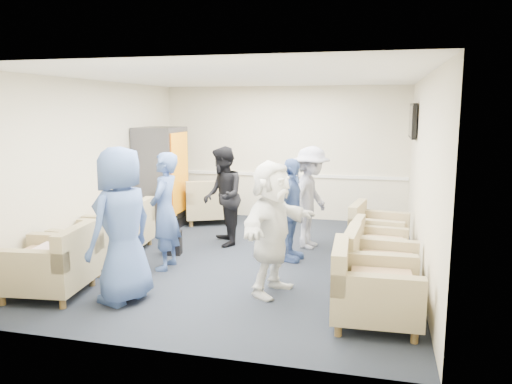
% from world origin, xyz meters
% --- Properties ---
extents(floor, '(6.00, 6.00, 0.00)m').
position_xyz_m(floor, '(0.00, 0.00, 0.00)').
color(floor, black).
rests_on(floor, ground).
extents(ceiling, '(6.00, 6.00, 0.00)m').
position_xyz_m(ceiling, '(0.00, 0.00, 2.70)').
color(ceiling, white).
rests_on(ceiling, back_wall).
extents(back_wall, '(5.00, 0.02, 2.70)m').
position_xyz_m(back_wall, '(0.00, 3.00, 1.35)').
color(back_wall, beige).
rests_on(back_wall, floor).
extents(front_wall, '(5.00, 0.02, 2.70)m').
position_xyz_m(front_wall, '(0.00, -3.00, 1.35)').
color(front_wall, beige).
rests_on(front_wall, floor).
extents(left_wall, '(0.02, 6.00, 2.70)m').
position_xyz_m(left_wall, '(-2.50, 0.00, 1.35)').
color(left_wall, beige).
rests_on(left_wall, floor).
extents(right_wall, '(0.02, 6.00, 2.70)m').
position_xyz_m(right_wall, '(2.50, 0.00, 1.35)').
color(right_wall, beige).
rests_on(right_wall, floor).
extents(chair_rail, '(4.98, 0.04, 0.06)m').
position_xyz_m(chair_rail, '(0.00, 2.98, 0.90)').
color(chair_rail, white).
rests_on(chair_rail, back_wall).
extents(tv, '(0.10, 1.00, 0.58)m').
position_xyz_m(tv, '(2.44, 1.80, 2.05)').
color(tv, black).
rests_on(tv, right_wall).
extents(armchair_left_near, '(1.02, 1.02, 0.73)m').
position_xyz_m(armchair_left_near, '(-1.88, -2.00, 0.37)').
color(armchair_left_near, '#968761').
rests_on(armchair_left_near, floor).
extents(armchair_left_mid, '(0.86, 0.86, 0.67)m').
position_xyz_m(armchair_left_mid, '(-1.99, -0.92, 0.33)').
color(armchair_left_mid, '#968761').
rests_on(armchair_left_mid, floor).
extents(armchair_left_far, '(0.94, 0.94, 0.69)m').
position_xyz_m(armchair_left_far, '(-2.02, -0.00, 0.35)').
color(armchair_left_far, '#968761').
rests_on(armchair_left_far, floor).
extents(armchair_right_near, '(0.94, 0.94, 0.73)m').
position_xyz_m(armchair_right_near, '(1.88, -1.90, 0.36)').
color(armchair_right_near, '#968761').
rests_on(armchair_right_near, floor).
extents(armchair_right_midnear, '(0.92, 0.92, 0.69)m').
position_xyz_m(armchair_right_midnear, '(1.94, -1.10, 0.34)').
color(armchair_right_midnear, '#968761').
rests_on(armchair_right_midnear, floor).
extents(armchair_right_midfar, '(0.82, 0.82, 0.60)m').
position_xyz_m(armchair_right_midfar, '(1.92, -0.01, 0.30)').
color(armchair_right_midfar, '#968761').
rests_on(armchair_right_midfar, floor).
extents(armchair_right_far, '(0.95, 0.95, 0.67)m').
position_xyz_m(armchair_right_far, '(1.91, 0.81, 0.33)').
color(armchair_right_far, '#968761').
rests_on(armchair_right_far, floor).
extents(armchair_corner, '(1.25, 1.25, 0.75)m').
position_xyz_m(armchair_corner, '(-1.36, 2.19, 0.37)').
color(armchair_corner, '#968761').
rests_on(armchair_corner, floor).
extents(vending_machine, '(0.77, 0.90, 1.91)m').
position_xyz_m(vending_machine, '(-2.09, 1.63, 0.96)').
color(vending_machine, '#4B4B53').
rests_on(vending_machine, floor).
extents(backpack, '(0.29, 0.23, 0.45)m').
position_xyz_m(backpack, '(-1.16, -0.05, 0.23)').
color(backpack, black).
rests_on(backpack, floor).
extents(pillow, '(0.40, 0.49, 0.13)m').
position_xyz_m(pillow, '(-1.89, -2.01, 0.55)').
color(pillow, silver).
rests_on(pillow, armchair_left_near).
extents(person_front_left, '(0.83, 1.03, 1.84)m').
position_xyz_m(person_front_left, '(-0.96, -1.94, 0.92)').
color(person_front_left, '#3F5997').
rests_on(person_front_left, floor).
extents(person_mid_left, '(0.43, 0.62, 1.66)m').
position_xyz_m(person_mid_left, '(-0.98, -0.69, 0.83)').
color(person_mid_left, '#3F5997').
rests_on(person_mid_left, floor).
extents(person_back_left, '(0.90, 0.98, 1.64)m').
position_xyz_m(person_back_left, '(-0.57, 0.68, 0.82)').
color(person_back_left, black).
rests_on(person_back_left, floor).
extents(person_back_right, '(0.83, 1.18, 1.66)m').
position_xyz_m(person_back_right, '(0.86, 0.87, 0.83)').
color(person_back_right, beige).
rests_on(person_back_right, floor).
extents(person_mid_right, '(0.51, 0.95, 1.54)m').
position_xyz_m(person_mid_right, '(0.67, 0.11, 0.77)').
color(person_mid_right, '#3F5997').
rests_on(person_mid_right, floor).
extents(person_front_right, '(0.93, 1.61, 1.65)m').
position_xyz_m(person_front_right, '(0.69, -1.27, 0.83)').
color(person_front_right, white).
rests_on(person_front_right, floor).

